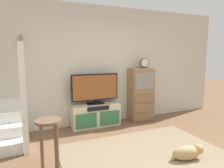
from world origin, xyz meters
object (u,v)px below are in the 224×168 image
at_px(side_cabinet, 141,94).
at_px(bar_stool_near, 49,134).
at_px(media_console, 96,115).
at_px(television, 95,88).
at_px(desk_clock, 144,63).
at_px(dog, 188,152).

xyz_separation_m(side_cabinet, bar_stool_near, (-2.34, -1.53, -0.08)).
bearing_deg(media_console, bar_stool_near, -127.36).
distance_m(media_console, television, 0.62).
height_order(desk_clock, dog, desk_clock).
bearing_deg(side_cabinet, desk_clock, -12.86).
bearing_deg(dog, desk_clock, 77.85).
bearing_deg(dog, television, 112.33).
relative_size(media_console, television, 1.02).
xyz_separation_m(television, bar_stool_near, (-1.16, -1.55, -0.31)).
bearing_deg(media_console, side_cabinet, 0.49).
height_order(television, desk_clock, desk_clock).
xyz_separation_m(television, desk_clock, (1.24, -0.03, 0.53)).
relative_size(media_console, desk_clock, 4.41).
distance_m(television, desk_clock, 1.35).
bearing_deg(media_console, television, 90.00).
height_order(media_console, side_cabinet, side_cabinet).
bearing_deg(bar_stool_near, television, 53.07).
relative_size(television, desk_clock, 4.34).
height_order(side_cabinet, desk_clock, desk_clock).
height_order(bar_stool_near, dog, bar_stool_near).
height_order(side_cabinet, dog, side_cabinet).
height_order(media_console, television, television).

